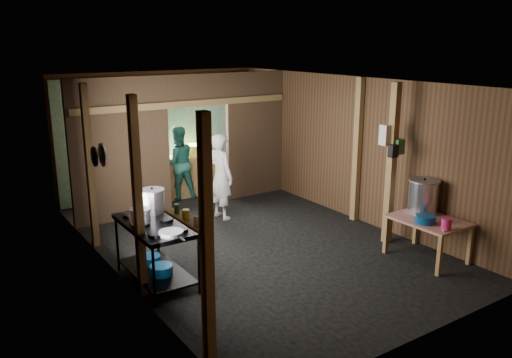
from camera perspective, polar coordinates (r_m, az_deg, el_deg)
floor at (r=8.71m, az=-0.74°, el=-6.72°), size 4.50×7.00×0.00m
ceiling at (r=8.11m, az=-0.80°, el=10.60°), size 4.50×7.00×0.00m
wall_back at (r=11.35m, az=-10.48°, el=5.00°), size 4.50×0.00×2.60m
wall_front at (r=5.82m, az=18.45°, el=-5.10°), size 4.50×0.00×2.60m
wall_left at (r=7.37m, az=-15.59°, el=-0.68°), size 0.00×7.00×2.60m
wall_right at (r=9.69m, az=10.47°, el=3.31°), size 0.00×7.00×2.60m
partition_left at (r=9.69m, az=-14.58°, el=3.07°), size 1.85×0.10×2.60m
partition_right at (r=10.96m, az=-0.13°, el=4.90°), size 1.35×0.10×2.60m
partition_header at (r=10.16m, az=-6.46°, el=9.70°), size 1.30×0.10×0.60m
turquoise_panel at (r=11.30m, az=-10.35°, el=4.71°), size 4.40×0.06×2.50m
back_counter at (r=11.17m, az=-7.73°, el=0.36°), size 1.20×0.50×0.85m
wall_clock at (r=11.27m, az=-9.25°, el=8.08°), size 0.20×0.03×0.20m
post_left_a at (r=5.11m, az=-5.41°, el=-7.16°), size 0.10×0.12×2.60m
post_left_b at (r=6.67m, az=-12.82°, el=-2.15°), size 0.10×0.12×2.60m
post_left_c at (r=8.51m, az=-17.73°, el=1.22°), size 0.10×0.12×2.60m
post_right at (r=9.51m, az=11.00°, el=3.06°), size 0.10×0.12×2.60m
post_free at (r=8.54m, az=14.59°, el=1.50°), size 0.12×0.12×2.60m
cross_beam at (r=10.03m, az=-7.56°, el=8.16°), size 4.40×0.12×0.12m
pan_lid_big at (r=7.67m, az=-16.45°, el=2.56°), size 0.03×0.34×0.34m
pan_lid_small at (r=8.07m, az=-17.27°, el=2.36°), size 0.03×0.30×0.30m
wall_shelf at (r=5.51m, az=-7.65°, el=-4.47°), size 0.14×0.80×0.03m
jar_white at (r=5.27m, az=-6.46°, el=-4.57°), size 0.07×0.07×0.10m
jar_yellow at (r=5.49m, az=-7.67°, el=-3.83°), size 0.08×0.08×0.10m
jar_green at (r=5.68m, az=-8.66°, el=-3.22°), size 0.06×0.06×0.10m
bag_white at (r=8.46m, az=14.17°, el=4.72°), size 0.22×0.15×0.32m
bag_green at (r=8.49m, az=15.34°, el=3.44°), size 0.16×0.12×0.24m
bag_black at (r=8.38m, az=14.79°, el=2.99°), size 0.14×0.10×0.20m
gas_range at (r=7.27m, az=-10.89°, el=-7.91°), size 0.74×1.44×0.85m
prep_table at (r=8.32m, az=18.20°, el=-6.25°), size 0.78×1.07×0.63m
stove_pot_large at (r=7.52m, az=-11.26°, el=-2.42°), size 0.42×0.42×0.36m
stove_pot_med at (r=7.08m, az=-12.55°, el=-4.10°), size 0.29×0.29×0.24m
frying_pan at (r=6.65m, az=-9.27°, el=-5.87°), size 0.35×0.55×0.07m
blue_tub_front at (r=7.22m, az=-10.33°, el=-9.74°), size 0.31×0.31×0.13m
blue_tub_back at (r=7.57m, az=-11.58°, el=-8.65°), size 0.31×0.31×0.12m
stock_pot at (r=8.43m, az=17.83°, el=-1.87°), size 0.60×0.60×0.54m
wash_basin at (r=8.02m, az=18.02°, el=-4.20°), size 0.32×0.32×0.11m
pink_bucket at (r=7.82m, az=20.10°, el=-4.65°), size 0.17×0.17×0.17m
knife at (r=7.85m, az=20.53°, el=-5.23°), size 0.30×0.08×0.01m
yellow_tub at (r=11.15m, az=-6.70°, el=3.19°), size 0.39×0.39×0.22m
cook at (r=9.57m, az=-3.84°, el=0.29°), size 0.44×0.62×1.59m
worker_back at (r=10.85m, az=-8.55°, el=1.76°), size 0.81×0.67×1.53m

